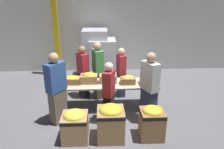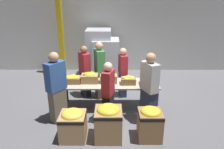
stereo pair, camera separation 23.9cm
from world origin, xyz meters
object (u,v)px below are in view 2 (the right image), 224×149
Objects in this scene: volunteer_1 at (56,88)px; donation_bin_1 at (108,121)px; sorting_table at (109,85)px; pallet_stack_0 at (105,59)px; banana_box_0 at (72,79)px; banana_box_4 at (149,79)px; support_pillar at (59,23)px; volunteer_5 at (148,89)px; banana_box_2 at (108,77)px; banana_box_1 at (89,77)px; volunteer_0 at (99,71)px; pallet_stack_1 at (98,54)px; banana_box_3 at (128,80)px; volunteer_3 at (122,73)px; volunteer_4 at (84,72)px; volunteer_2 at (108,93)px; donation_bin_2 at (149,122)px; donation_bin_0 at (72,124)px.

volunteer_1 is 2.20× the size of donation_bin_1.
pallet_stack_0 reaches higher than sorting_table.
banana_box_0 is 1.78m from donation_bin_1.
banana_box_4 is (2.07, -0.10, 0.05)m from banana_box_0.
volunteer_5 is at bearing -50.48° from support_pillar.
support_pillar reaches higher than banana_box_2.
pallet_stack_0 is (0.38, 2.35, -0.16)m from banana_box_1.
pallet_stack_1 is at bearing 166.04° from volunteer_0.
pallet_stack_0 is (-0.66, 2.46, -0.14)m from banana_box_3.
banana_box_3 reaches higher than sorting_table.
volunteer_4 reaches higher than volunteer_3.
donation_bin_2 is at bearing -109.43° from volunteer_2.
volunteer_3 is at bearing -71.50° from pallet_stack_0.
volunteer_5 is at bearing 85.01° from donation_bin_2.
volunteer_1 is 2.36× the size of donation_bin_2.
banana_box_0 is 0.57× the size of donation_bin_1.
donation_bin_0 is 3.87m from pallet_stack_0.
donation_bin_2 is (1.43, -1.45, -0.48)m from banana_box_1.
donation_bin_1 is 0.45× the size of pallet_stack_1.
sorting_table is at bearing -49.93° from banana_box_2.
banana_box_3 is at bearing -6.76° from sorting_table.
volunteer_1 reaches higher than volunteer_3.
support_pillar is 2.22× the size of pallet_stack_1.
volunteer_3 reaches higher than donation_bin_0.
banana_box_2 is 0.57× the size of donation_bin_1.
volunteer_3 is 1.89× the size of donation_bin_1.
banana_box_4 is 0.26× the size of volunteer_0.
volunteer_3 is 2.03× the size of donation_bin_2.
donation_bin_1 is (-0.02, -1.40, -0.26)m from sorting_table.
banana_box_1 is 1.61m from donation_bin_1.
volunteer_4 is (-0.45, 0.05, -0.06)m from volunteer_0.
volunteer_5 is 2.35× the size of donation_bin_2.
banana_box_4 is 0.29× the size of volunteer_2.
pallet_stack_1 is (0.58, 2.46, 0.04)m from banana_box_0.
banana_box_2 is (0.51, -0.01, 0.00)m from banana_box_1.
banana_box_1 is at bearing 80.51° from donation_bin_0.
banana_box_0 is at bearing -73.21° from volunteer_3.
pallet_stack_0 is (-1.11, 3.09, -0.16)m from volunteer_5.
volunteer_2 is 0.76m from donation_bin_1.
volunteer_2 is 1.20m from donation_bin_2.
volunteer_2 is at bearing -56.19° from banana_box_1.
volunteer_4 reaches higher than donation_bin_1.
volunteer_4 is at bearing 136.08° from sorting_table.
banana_box_0 is 0.98m from banana_box_2.
volunteer_3 is (1.40, 0.74, -0.09)m from banana_box_0.
banana_box_3 reaches higher than donation_bin_1.
volunteer_5 is at bearing -36.90° from banana_box_2.
volunteer_5 is at bearing -66.54° from pallet_stack_1.
pallet_stack_0 is at bearing 157.25° from volunteer_0.
sorting_table is at bearing 60.41° from donation_bin_0.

